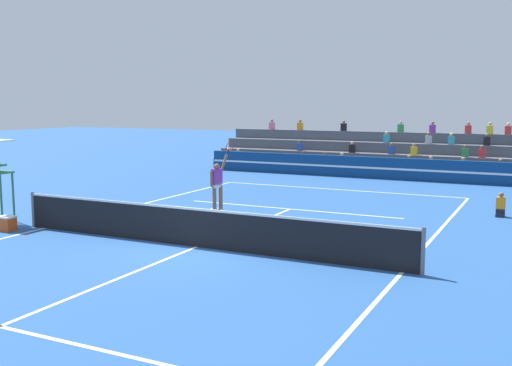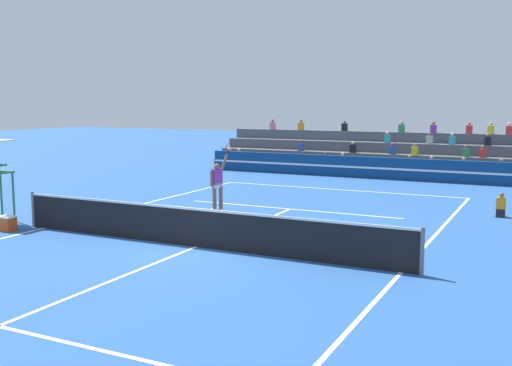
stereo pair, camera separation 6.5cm
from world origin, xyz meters
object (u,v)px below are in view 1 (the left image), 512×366
object	(u,v)px
tennis_player	(217,184)
tennis_ball	(200,211)
ball_kid_courtside	(501,207)
equipment_cooler	(7,223)

from	to	relation	value
tennis_player	tennis_ball	distance (m)	1.15
ball_kid_courtside	equipment_cooler	world-z (taller)	ball_kid_courtside
equipment_cooler	ball_kid_courtside	bearing A→B (deg)	34.31
ball_kid_courtside	tennis_player	world-z (taller)	tennis_player
tennis_ball	equipment_cooler	distance (m)	6.36
ball_kid_courtside	equipment_cooler	size ratio (longest dim) A/B	1.69
tennis_player	equipment_cooler	xyz separation A→B (m)	(-4.06, -5.69, -0.76)
ball_kid_courtside	tennis_ball	bearing A→B (deg)	-158.41
tennis_ball	equipment_cooler	world-z (taller)	equipment_cooler
ball_kid_courtside	tennis_player	size ratio (longest dim) A/B	0.34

